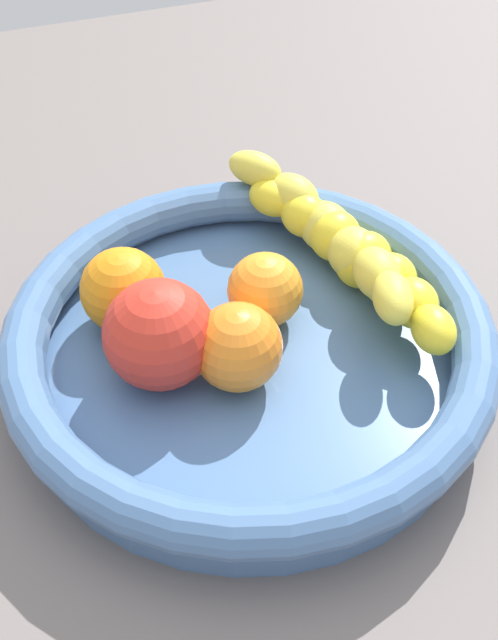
{
  "coord_description": "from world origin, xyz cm",
  "views": [
    {
      "loc": [
        12.86,
        37.09,
        46.94
      ],
      "look_at": [
        0.0,
        0.0,
        8.47
      ],
      "focal_mm": 46.91,
      "sensor_mm": 36.0,
      "label": 1
    }
  ],
  "objects_px": {
    "orange_mid_right": "(123,290)",
    "orange_mid_left": "(265,290)",
    "banana_draped_right": "(333,235)",
    "banana_draped_left": "(358,258)",
    "fruit_bowl": "(249,347)",
    "tomato_red": "(157,330)",
    "orange_front": "(238,347)"
  },
  "relations": [
    {
      "from": "fruit_bowl",
      "to": "orange_mid_right",
      "type": "relative_size",
      "value": 5.6
    },
    {
      "from": "banana_draped_left",
      "to": "orange_mid_right",
      "type": "relative_size",
      "value": 3.59
    },
    {
      "from": "fruit_bowl",
      "to": "banana_draped_right",
      "type": "relative_size",
      "value": 1.52
    },
    {
      "from": "banana_draped_right",
      "to": "tomato_red",
      "type": "bearing_deg",
      "value": 21.22
    },
    {
      "from": "orange_mid_right",
      "to": "banana_draped_left",
      "type": "bearing_deg",
      "value": 173.84
    },
    {
      "from": "fruit_bowl",
      "to": "orange_mid_right",
      "type": "distance_m",
      "value": 0.09
    },
    {
      "from": "banana_draped_left",
      "to": "fruit_bowl",
      "type": "bearing_deg",
      "value": 21.66
    },
    {
      "from": "orange_front",
      "to": "tomato_red",
      "type": "height_order",
      "value": "tomato_red"
    },
    {
      "from": "banana_draped_right",
      "to": "orange_mid_right",
      "type": "height_order",
      "value": "orange_mid_right"
    },
    {
      "from": "orange_front",
      "to": "tomato_red",
      "type": "xyz_separation_m",
      "value": [
        0.05,
        -0.02,
        0.01
      ]
    },
    {
      "from": "fruit_bowl",
      "to": "banana_draped_left",
      "type": "xyz_separation_m",
      "value": [
        -0.1,
        -0.04,
        0.02
      ]
    },
    {
      "from": "orange_mid_left",
      "to": "orange_mid_right",
      "type": "height_order",
      "value": "orange_mid_right"
    },
    {
      "from": "fruit_bowl",
      "to": "orange_mid_right",
      "type": "height_order",
      "value": "orange_mid_right"
    },
    {
      "from": "tomato_red",
      "to": "banana_draped_left",
      "type": "bearing_deg",
      "value": -167.9
    },
    {
      "from": "orange_mid_right",
      "to": "tomato_red",
      "type": "height_order",
      "value": "tomato_red"
    },
    {
      "from": "orange_mid_right",
      "to": "orange_mid_left",
      "type": "bearing_deg",
      "value": 163.05
    },
    {
      "from": "fruit_bowl",
      "to": "orange_mid_left",
      "type": "bearing_deg",
      "value": -127.58
    },
    {
      "from": "orange_front",
      "to": "tomato_red",
      "type": "distance_m",
      "value": 0.05
    },
    {
      "from": "fruit_bowl",
      "to": "banana_draped_left",
      "type": "relative_size",
      "value": 1.56
    },
    {
      "from": "orange_mid_left",
      "to": "orange_mid_right",
      "type": "distance_m",
      "value": 0.1
    },
    {
      "from": "banana_draped_right",
      "to": "orange_mid_right",
      "type": "bearing_deg",
      "value": 1.89
    },
    {
      "from": "banana_draped_left",
      "to": "orange_mid_left",
      "type": "xyz_separation_m",
      "value": [
        0.07,
        0.01,
        -0.0
      ]
    },
    {
      "from": "fruit_bowl",
      "to": "orange_mid_left",
      "type": "height_order",
      "value": "orange_mid_left"
    },
    {
      "from": "orange_front",
      "to": "orange_mid_right",
      "type": "height_order",
      "value": "same"
    },
    {
      "from": "fruit_bowl",
      "to": "tomato_red",
      "type": "relative_size",
      "value": 4.56
    },
    {
      "from": "orange_front",
      "to": "orange_mid_right",
      "type": "distance_m",
      "value": 0.1
    },
    {
      "from": "tomato_red",
      "to": "orange_front",
      "type": "bearing_deg",
      "value": 151.53
    },
    {
      "from": "fruit_bowl",
      "to": "banana_draped_right",
      "type": "xyz_separation_m",
      "value": [
        -0.09,
        -0.06,
        0.03
      ]
    },
    {
      "from": "banana_draped_left",
      "to": "orange_front",
      "type": "height_order",
      "value": "orange_front"
    },
    {
      "from": "banana_draped_left",
      "to": "tomato_red",
      "type": "height_order",
      "value": "tomato_red"
    },
    {
      "from": "banana_draped_right",
      "to": "tomato_red",
      "type": "distance_m",
      "value": 0.16
    },
    {
      "from": "orange_mid_right",
      "to": "fruit_bowl",
      "type": "bearing_deg",
      "value": 141.91
    }
  ]
}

